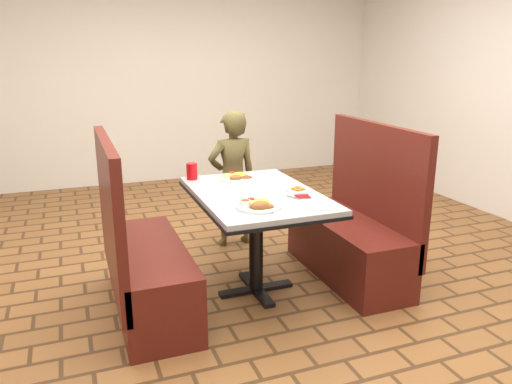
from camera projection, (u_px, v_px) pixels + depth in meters
room at (256, 13)px, 3.12m from camera, size 7.00×7.04×2.82m
dining_table at (256, 205)px, 3.46m from camera, size 0.81×1.21×0.75m
booth_bench_left at (142, 265)px, 3.27m from camera, size 0.47×1.20×1.17m
booth_bench_right at (353, 235)px, 3.82m from camera, size 0.47×1.20×1.17m
diner_person at (232, 179)px, 4.38m from camera, size 0.45×0.31×1.20m
near_dinner_plate at (258, 203)px, 3.08m from camera, size 0.29×0.29×0.09m
far_dinner_plate at (238, 176)px, 3.77m from camera, size 0.29×0.29×0.07m
plantain_plate at (298, 190)px, 3.45m from camera, size 0.17×0.17×0.03m
maroon_napkin at (303, 196)px, 3.32m from camera, size 0.11×0.11×0.00m
spoon_utensil at (293, 197)px, 3.29m from camera, size 0.06×0.12×0.00m
red_tumbler at (192, 171)px, 3.76m from camera, size 0.08×0.08×0.12m
paper_napkin at (319, 206)px, 3.10m from camera, size 0.26×0.23×0.01m
knife_utensil at (264, 206)px, 3.10m from camera, size 0.09×0.15×0.00m
fork_utensil at (268, 209)px, 3.03m from camera, size 0.01×0.16×0.00m
lettuce_shreds at (258, 189)px, 3.50m from camera, size 0.28×0.32×0.00m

